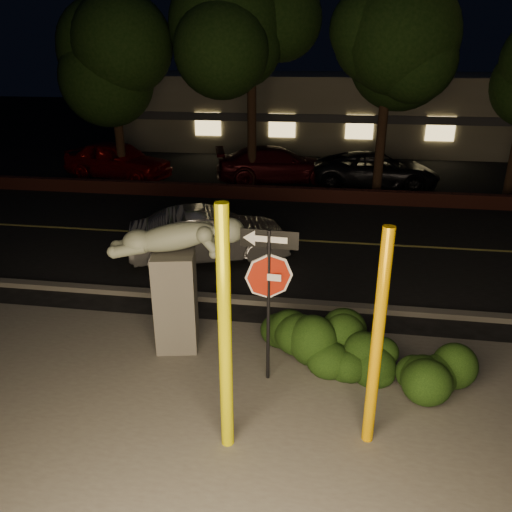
{
  "coord_description": "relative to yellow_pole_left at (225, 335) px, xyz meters",
  "views": [
    {
      "loc": [
        0.77,
        -6.75,
        5.08
      ],
      "look_at": [
        -0.55,
        1.73,
        1.6
      ],
      "focal_mm": 35.0,
      "sensor_mm": 36.0,
      "label": 1
    }
  ],
  "objects": [
    {
      "name": "road",
      "position": [
        0.47,
        8.37,
        -1.75
      ],
      "size": [
        80.0,
        8.0,
        0.01
      ],
      "primitive_type": "cube",
      "color": "black",
      "rests_on": "ground"
    },
    {
      "name": "parked_car_darkred",
      "position": [
        -1.12,
        15.49,
        -1.01
      ],
      "size": [
        5.48,
        3.33,
        1.49
      ],
      "primitive_type": "imported",
      "rotation": [
        0.0,
        0.0,
        1.83
      ],
      "color": "#38080D",
      "rests_on": "ground"
    },
    {
      "name": "parking_lot",
      "position": [
        0.47,
        18.37,
        -1.75
      ],
      "size": [
        40.0,
        12.0,
        0.01
      ],
      "primitive_type": "cube",
      "color": "black",
      "rests_on": "ground"
    },
    {
      "name": "signpost",
      "position": [
        0.35,
        1.59,
        0.13
      ],
      "size": [
        0.9,
        0.11,
        2.65
      ],
      "rotation": [
        0.0,
        0.0,
        -0.07
      ],
      "color": "black",
      "rests_on": "ground"
    },
    {
      "name": "tree_far_b",
      "position": [
        -2.03,
        14.57,
        4.3
      ],
      "size": [
        5.2,
        5.2,
        8.41
      ],
      "color": "black",
      "rests_on": "ground"
    },
    {
      "name": "silver_sedan",
      "position": [
        -1.88,
        6.61,
        -1.08
      ],
      "size": [
        4.34,
        2.76,
        1.35
      ],
      "primitive_type": "imported",
      "rotation": [
        0.0,
        0.0,
        1.92
      ],
      "color": "#B0B0B5",
      "rests_on": "ground"
    },
    {
      "name": "parked_car_dark",
      "position": [
        2.97,
        15.29,
        -1.05
      ],
      "size": [
        5.03,
        2.32,
        1.4
      ],
      "primitive_type": "imported",
      "rotation": [
        0.0,
        0.0,
        1.57
      ],
      "color": "black",
      "rests_on": "ground"
    },
    {
      "name": "tree_far_a",
      "position": [
        -7.53,
        14.37,
        3.59
      ],
      "size": [
        4.6,
        4.6,
        7.43
      ],
      "color": "black",
      "rests_on": "ground"
    },
    {
      "name": "hedge_center",
      "position": [
        0.88,
        2.38,
        -1.19
      ],
      "size": [
        2.38,
        1.82,
        1.12
      ],
      "primitive_type": "ellipsoid",
      "rotation": [
        0.0,
        0.0,
        -0.43
      ],
      "color": "black",
      "rests_on": "ground"
    },
    {
      "name": "ground",
      "position": [
        0.47,
        11.37,
        -1.75
      ],
      "size": [
        90.0,
        90.0,
        0.0
      ],
      "primitive_type": "plane",
      "color": "black",
      "rests_on": "ground"
    },
    {
      "name": "hedge_right",
      "position": [
        1.78,
        1.76,
        -1.26
      ],
      "size": [
        1.68,
        1.21,
        0.99
      ],
      "primitive_type": "ellipsoid",
      "rotation": [
        0.0,
        0.0,
        -0.29
      ],
      "color": "black",
      "rests_on": "ground"
    },
    {
      "name": "yellow_pole_left",
      "position": [
        0.0,
        0.0,
        0.0
      ],
      "size": [
        0.18,
        0.18,
        3.51
      ],
      "primitive_type": "cylinder",
      "color": "#DBD705",
      "rests_on": "ground"
    },
    {
      "name": "tree_far_c",
      "position": [
        2.97,
        14.17,
        3.91
      ],
      "size": [
        4.8,
        4.8,
        7.84
      ],
      "color": "black",
      "rests_on": "ground"
    },
    {
      "name": "parked_car_red",
      "position": [
        -8.02,
        15.04,
        -0.94
      ],
      "size": [
        5.08,
        2.96,
        1.62
      ],
      "primitive_type": "imported",
      "rotation": [
        0.0,
        0.0,
        1.34
      ],
      "color": "maroon",
      "rests_on": "ground"
    },
    {
      "name": "brick_wall",
      "position": [
        0.47,
        12.67,
        -1.5
      ],
      "size": [
        40.0,
        0.35,
        0.5
      ],
      "primitive_type": "cube",
      "color": "#4B1F18",
      "rests_on": "ground"
    },
    {
      "name": "curb",
      "position": [
        0.47,
        4.27,
        -1.69
      ],
      "size": [
        80.0,
        0.25,
        0.12
      ],
      "primitive_type": "cube",
      "color": "#4C4944",
      "rests_on": "ground"
    },
    {
      "name": "building",
      "position": [
        0.47,
        26.36,
        0.25
      ],
      "size": [
        22.0,
        10.2,
        4.0
      ],
      "color": "#6E6958",
      "rests_on": "ground"
    },
    {
      "name": "hedge_far_right",
      "position": [
        3.1,
        1.56,
        -1.28
      ],
      "size": [
        1.47,
        1.03,
        0.95
      ],
      "primitive_type": "ellipsoid",
      "rotation": [
        0.0,
        0.0,
        0.13
      ],
      "color": "black",
      "rests_on": "ground"
    },
    {
      "name": "sculpture",
      "position": [
        -1.38,
        2.34,
        -0.21
      ],
      "size": [
        2.34,
        1.03,
        2.5
      ],
      "rotation": [
        0.0,
        0.0,
        0.19
      ],
      "color": "#4C4944",
      "rests_on": "ground"
    },
    {
      "name": "patio",
      "position": [
        0.47,
        0.37,
        -1.74
      ],
      "size": [
        14.0,
        6.0,
        0.02
      ],
      "primitive_type": "cube",
      "color": "#4C4944",
      "rests_on": "ground"
    },
    {
      "name": "yellow_pole_right",
      "position": [
        1.94,
        0.38,
        -0.16
      ],
      "size": [
        0.16,
        0.16,
        3.19
      ],
      "primitive_type": "cylinder",
      "color": "#EAA600",
      "rests_on": "ground"
    },
    {
      "name": "lane_marking",
      "position": [
        0.47,
        8.37,
        -1.74
      ],
      "size": [
        80.0,
        0.12,
        0.0
      ],
      "primitive_type": "cube",
      "color": "#BAAD4A",
      "rests_on": "road"
    }
  ]
}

